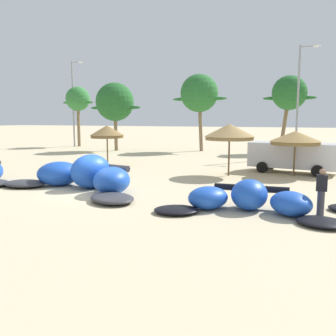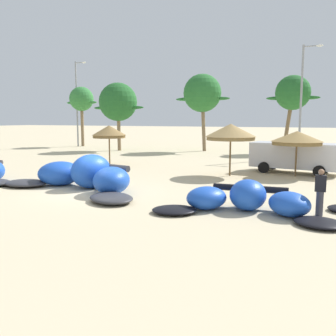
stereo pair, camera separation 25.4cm
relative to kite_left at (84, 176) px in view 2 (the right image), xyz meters
name	(u,v)px [view 2 (the right image)]	position (x,y,z in m)	size (l,w,h in m)	color
ground_plane	(93,192)	(0.75, -0.38, -0.62)	(260.00, 260.00, 0.00)	beige
kite_left	(84,176)	(0.00, 0.00, 0.00)	(8.17, 4.72, 1.62)	#333338
kite_left_of_center	(246,200)	(7.86, -1.26, -0.19)	(6.68, 3.23, 1.12)	black
beach_umbrella_near_van	(109,132)	(-3.92, 8.38, 1.76)	(2.43, 2.43, 2.82)	brown
beach_umbrella_middle	(231,132)	(5.32, 6.69, 1.93)	(2.90, 2.90, 3.02)	brown
beach_umbrella_near_palms	(297,138)	(8.84, 8.01, 1.59)	(2.89, 2.89, 2.61)	brown
parked_car_second	(293,155)	(8.57, 9.40, 0.47)	(5.38, 2.80, 1.84)	silver
person_near_kites	(320,192)	(10.26, -0.77, 0.20)	(0.36, 0.24, 1.62)	#383842
palm_leftmost	(81,100)	(-16.55, 22.38, 4.90)	(4.28, 2.86, 7.04)	#7F6647
palm_left	(118,102)	(-9.47, 18.94, 4.34)	(5.88, 3.92, 6.96)	#7F6647
palm_left_of_gap	(202,94)	(-1.33, 21.82, 5.19)	(5.74, 3.82, 7.77)	#7F6647
palm_center_left	(293,93)	(7.24, 23.29, 5.07)	(4.96, 3.31, 7.41)	brown
lamppost_west	(77,100)	(-16.79, 21.93, 4.84)	(1.57, 0.24, 9.88)	gray
lamppost_west_center	(303,96)	(8.40, 18.81, 4.55)	(1.60, 0.24, 9.31)	gray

